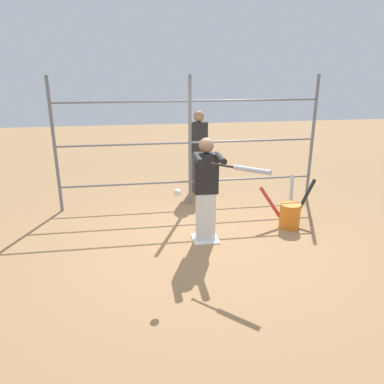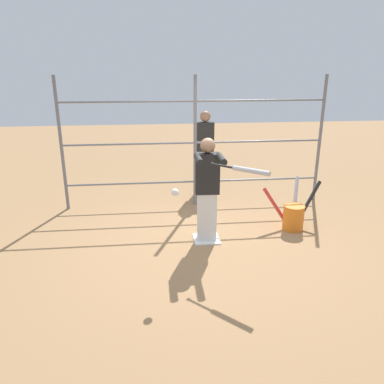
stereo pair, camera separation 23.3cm
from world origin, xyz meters
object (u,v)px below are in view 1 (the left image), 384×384
at_px(baseball_bat_swinging, 247,169).
at_px(bystander_behind_fence, 199,150).
at_px(bat_bucket, 290,213).
at_px(batter, 206,187).
at_px(softball_in_flight, 177,193).

relative_size(baseball_bat_swinging, bystander_behind_fence, 0.38).
bearing_deg(bat_bucket, batter, 10.82).
height_order(batter, softball_in_flight, batter).
xyz_separation_m(bat_bucket, bystander_behind_fence, (1.20, -2.10, 0.66)).
xyz_separation_m(softball_in_flight, bat_bucket, (-2.04, -1.22, -0.89)).
bearing_deg(bystander_behind_fence, bat_bucket, 119.71).
height_order(baseball_bat_swinging, bystander_behind_fence, bystander_behind_fence).
xyz_separation_m(batter, bystander_behind_fence, (-0.30, -2.39, 0.02)).
xyz_separation_m(baseball_bat_swinging, bystander_behind_fence, (0.07, -3.17, -0.45)).
relative_size(batter, baseball_bat_swinging, 2.46).
height_order(baseball_bat_swinging, softball_in_flight, baseball_bat_swinging).
relative_size(batter, bat_bucket, 1.52).
relative_size(baseball_bat_swinging, bat_bucket, 0.62).
xyz_separation_m(batter, bat_bucket, (-1.50, -0.29, -0.63)).
relative_size(softball_in_flight, bystander_behind_fence, 0.06).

